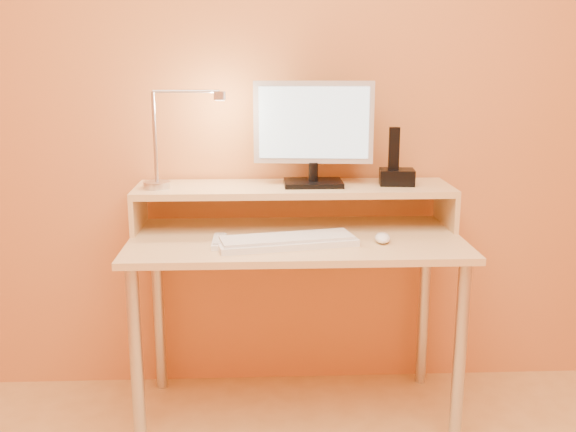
{
  "coord_description": "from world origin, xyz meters",
  "views": [
    {
      "loc": [
        -0.13,
        -1.12,
        1.35
      ],
      "look_at": [
        -0.03,
        1.13,
        0.81
      ],
      "focal_mm": 40.99,
      "sensor_mm": 36.0,
      "label": 1
    }
  ],
  "objects_px": {
    "monitor_panel": "(313,122)",
    "keyboard": "(287,242)",
    "mouse": "(383,238)",
    "remote_control": "(219,242)",
    "lamp_base": "(157,185)",
    "phone_dock": "(397,177)"
  },
  "relations": [
    {
      "from": "monitor_panel",
      "to": "keyboard",
      "type": "xyz_separation_m",
      "value": [
        -0.11,
        -0.27,
        -0.39
      ]
    },
    {
      "from": "monitor_panel",
      "to": "mouse",
      "type": "xyz_separation_m",
      "value": [
        0.23,
        -0.25,
        -0.38
      ]
    },
    {
      "from": "monitor_panel",
      "to": "mouse",
      "type": "bearing_deg",
      "value": -43.06
    },
    {
      "from": "monitor_panel",
      "to": "keyboard",
      "type": "height_order",
      "value": "monitor_panel"
    },
    {
      "from": "monitor_panel",
      "to": "remote_control",
      "type": "height_order",
      "value": "monitor_panel"
    },
    {
      "from": "monitor_panel",
      "to": "keyboard",
      "type": "bearing_deg",
      "value": -107.15
    },
    {
      "from": "monitor_panel",
      "to": "mouse",
      "type": "relative_size",
      "value": 4.68
    },
    {
      "from": "monitor_panel",
      "to": "lamp_base",
      "type": "distance_m",
      "value": 0.63
    },
    {
      "from": "phone_dock",
      "to": "remote_control",
      "type": "xyz_separation_m",
      "value": [
        -0.67,
        -0.24,
        -0.18
      ]
    },
    {
      "from": "phone_dock",
      "to": "mouse",
      "type": "height_order",
      "value": "phone_dock"
    },
    {
      "from": "monitor_panel",
      "to": "keyboard",
      "type": "relative_size",
      "value": 0.93
    },
    {
      "from": "mouse",
      "to": "phone_dock",
      "type": "bearing_deg",
      "value": 77.23
    },
    {
      "from": "lamp_base",
      "to": "remote_control",
      "type": "distance_m",
      "value": 0.36
    },
    {
      "from": "lamp_base",
      "to": "phone_dock",
      "type": "relative_size",
      "value": 0.77
    },
    {
      "from": "keyboard",
      "to": "mouse",
      "type": "bearing_deg",
      "value": -7.82
    },
    {
      "from": "monitor_panel",
      "to": "phone_dock",
      "type": "distance_m",
      "value": 0.38
    },
    {
      "from": "keyboard",
      "to": "mouse",
      "type": "distance_m",
      "value": 0.34
    },
    {
      "from": "lamp_base",
      "to": "remote_control",
      "type": "height_order",
      "value": "lamp_base"
    },
    {
      "from": "lamp_base",
      "to": "keyboard",
      "type": "xyz_separation_m",
      "value": [
        0.47,
        -0.23,
        -0.16
      ]
    },
    {
      "from": "lamp_base",
      "to": "keyboard",
      "type": "distance_m",
      "value": 0.55
    },
    {
      "from": "keyboard",
      "to": "remote_control",
      "type": "bearing_deg",
      "value": 163.66
    },
    {
      "from": "lamp_base",
      "to": "keyboard",
      "type": "height_order",
      "value": "lamp_base"
    }
  ]
}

